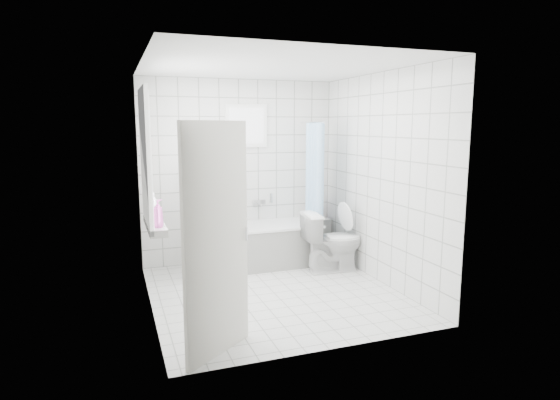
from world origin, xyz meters
name	(u,v)px	position (x,y,z in m)	size (l,w,h in m)	color
ground	(274,293)	(0.00, 0.00, 0.00)	(3.00, 3.00, 0.00)	white
ceiling	(274,66)	(0.00, 0.00, 2.60)	(3.00, 3.00, 0.00)	white
wall_back	(240,172)	(0.00, 1.50, 1.30)	(2.80, 0.02, 2.60)	white
wall_front	(332,205)	(0.00, -1.50, 1.30)	(2.80, 0.02, 2.60)	white
wall_left	(147,190)	(-1.40, 0.00, 1.30)	(0.02, 3.00, 2.60)	white
wall_right	(381,179)	(1.40, 0.00, 1.30)	(0.02, 3.00, 2.60)	white
window_left	(148,159)	(-1.35, 0.30, 1.60)	(0.01, 0.90, 1.40)	white
window_back	(247,126)	(0.10, 1.46, 1.95)	(0.50, 0.01, 0.50)	white
window_sill	(155,225)	(-1.31, 0.30, 0.86)	(0.18, 1.02, 0.08)	white
door	(217,241)	(-0.93, -1.23, 1.00)	(0.04, 0.80, 2.00)	silver
bathtub	(260,245)	(0.18, 1.12, 0.29)	(1.67, 0.77, 0.58)	white
partition_wall	(195,218)	(-0.72, 1.07, 0.75)	(0.15, 0.85, 1.50)	white
tiled_ledge	(316,237)	(1.16, 1.38, 0.28)	(0.40, 0.24, 0.55)	white
toilet	(333,241)	(1.03, 0.54, 0.41)	(0.46, 0.80, 0.82)	white
curtain_rod	(312,122)	(0.95, 1.10, 2.00)	(0.02, 0.02, 0.80)	silver
shower_curtain	(315,187)	(0.95, 0.97, 1.10)	(0.14, 0.48, 1.78)	#56AEFF
tub_faucet	(259,202)	(0.28, 1.46, 0.85)	(0.18, 0.06, 0.06)	silver
sill_bottles	(155,211)	(-1.30, 0.27, 1.02)	(0.20, 0.79, 0.30)	#2EC3D3
ledge_bottles	(316,211)	(1.15, 1.37, 0.67)	(0.16, 0.16, 0.27)	#F11C49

